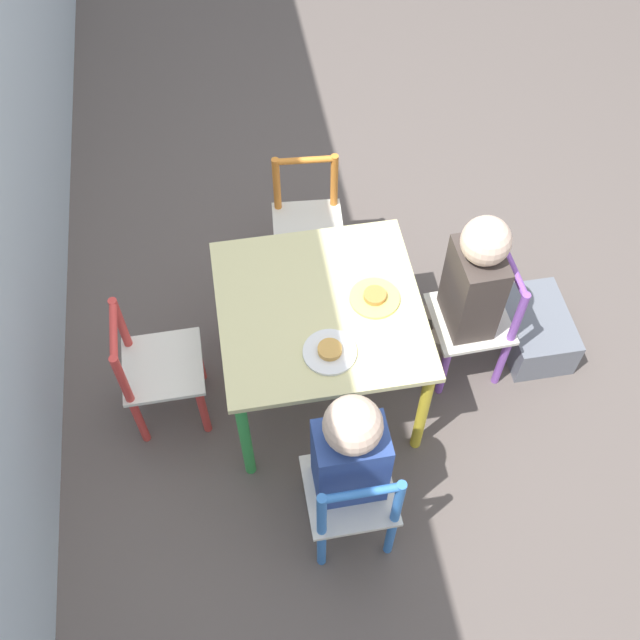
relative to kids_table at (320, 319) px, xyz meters
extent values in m
plane|color=#5B514C|center=(0.00, 0.00, -0.42)|extent=(6.00, 6.00, 0.00)
cube|color=beige|center=(0.00, 0.00, 0.06)|extent=(0.63, 0.63, 0.02)
cylinder|color=yellow|center=(-0.28, -0.28, -0.19)|extent=(0.04, 0.04, 0.46)
cylinder|color=teal|center=(0.28, -0.28, -0.19)|extent=(0.04, 0.04, 0.46)
cylinder|color=green|center=(-0.28, 0.28, -0.19)|extent=(0.04, 0.04, 0.46)
cylinder|color=#E5599E|center=(0.28, 0.28, -0.19)|extent=(0.04, 0.04, 0.46)
cube|color=silver|center=(-0.52, 0.00, -0.15)|extent=(0.26, 0.26, 0.02)
cylinder|color=#387AD1|center=(-0.41, -0.11, -0.28)|extent=(0.03, 0.03, 0.26)
cylinder|color=#387AD1|center=(-0.42, 0.10, -0.28)|extent=(0.03, 0.03, 0.26)
cylinder|color=#387AD1|center=(-0.63, -0.11, -0.28)|extent=(0.03, 0.03, 0.26)
cylinder|color=#387AD1|center=(-0.63, 0.10, -0.28)|extent=(0.03, 0.03, 0.26)
cylinder|color=#387AD1|center=(-0.63, -0.11, -0.03)|extent=(0.03, 0.03, 0.26)
cylinder|color=#387AD1|center=(-0.63, 0.10, -0.03)|extent=(0.03, 0.03, 0.26)
cylinder|color=#387AD1|center=(-0.63, 0.00, 0.09)|extent=(0.03, 0.21, 0.02)
cube|color=silver|center=(0.01, -0.52, -0.15)|extent=(0.27, 0.27, 0.02)
cylinder|color=#8E51BC|center=(0.12, -0.41, -0.28)|extent=(0.03, 0.03, 0.26)
cylinder|color=#8E51BC|center=(-0.09, -0.42, -0.28)|extent=(0.03, 0.03, 0.26)
cylinder|color=#8E51BC|center=(0.12, -0.62, -0.28)|extent=(0.03, 0.03, 0.26)
cylinder|color=#8E51BC|center=(-0.09, -0.63, -0.28)|extent=(0.03, 0.03, 0.26)
cylinder|color=#8E51BC|center=(0.12, -0.62, -0.03)|extent=(0.03, 0.03, 0.26)
cylinder|color=#8E51BC|center=(-0.09, -0.63, -0.03)|extent=(0.03, 0.03, 0.26)
cylinder|color=#8E51BC|center=(0.02, -0.63, 0.09)|extent=(0.21, 0.03, 0.02)
cube|color=silver|center=(0.52, -0.04, -0.15)|extent=(0.28, 0.28, 0.02)
cylinder|color=orange|center=(0.42, 0.07, -0.28)|extent=(0.03, 0.03, 0.26)
cylinder|color=orange|center=(0.40, -0.14, -0.28)|extent=(0.03, 0.03, 0.26)
cylinder|color=orange|center=(0.63, 0.05, -0.28)|extent=(0.03, 0.03, 0.26)
cylinder|color=orange|center=(0.62, -0.16, -0.28)|extent=(0.03, 0.03, 0.26)
cylinder|color=orange|center=(0.63, 0.05, -0.03)|extent=(0.03, 0.03, 0.26)
cylinder|color=orange|center=(0.62, -0.16, -0.03)|extent=(0.03, 0.03, 0.26)
cylinder|color=orange|center=(0.62, -0.05, 0.09)|extent=(0.04, 0.21, 0.02)
cube|color=silver|center=(0.00, 0.52, -0.15)|extent=(0.26, 0.26, 0.02)
cylinder|color=#DB3D38|center=(-0.11, 0.41, -0.28)|extent=(0.03, 0.03, 0.26)
cylinder|color=#DB3D38|center=(0.10, 0.42, -0.28)|extent=(0.03, 0.03, 0.26)
cylinder|color=#DB3D38|center=(-0.11, 0.63, -0.28)|extent=(0.03, 0.03, 0.26)
cylinder|color=#DB3D38|center=(0.10, 0.63, -0.28)|extent=(0.03, 0.03, 0.26)
cylinder|color=#DB3D38|center=(-0.11, 0.63, -0.03)|extent=(0.03, 0.03, 0.26)
cylinder|color=#DB3D38|center=(0.10, 0.63, -0.03)|extent=(0.03, 0.03, 0.26)
cylinder|color=#DB3D38|center=(0.00, 0.63, 0.09)|extent=(0.21, 0.03, 0.02)
cylinder|color=#7A6B5B|center=(-0.40, -0.05, -0.28)|extent=(0.07, 0.07, 0.28)
cylinder|color=#7A6B5B|center=(-0.40, 0.05, -0.28)|extent=(0.07, 0.07, 0.28)
cube|color=#2D478E|center=(-0.50, 0.00, 0.01)|extent=(0.14, 0.20, 0.30)
sphere|color=beige|center=(-0.50, 0.00, 0.23)|extent=(0.16, 0.16, 0.16)
cylinder|color=#7A6B5B|center=(0.06, -0.40, -0.28)|extent=(0.07, 0.07, 0.28)
cylinder|color=#7A6B5B|center=(-0.04, -0.40, -0.28)|extent=(0.07, 0.07, 0.28)
cube|color=#423833|center=(0.01, -0.50, 0.03)|extent=(0.20, 0.15, 0.33)
sphere|color=beige|center=(0.01, -0.50, 0.26)|extent=(0.15, 0.15, 0.15)
cylinder|color=white|center=(-0.17, 0.00, 0.07)|extent=(0.16, 0.16, 0.01)
cylinder|color=gold|center=(-0.17, 0.00, 0.08)|extent=(0.07, 0.07, 0.02)
cylinder|color=#EADB66|center=(0.00, -0.17, 0.07)|extent=(0.16, 0.16, 0.01)
cylinder|color=#D6843D|center=(0.00, -0.17, 0.08)|extent=(0.07, 0.07, 0.02)
cube|color=slate|center=(0.05, -0.81, -0.33)|extent=(0.33, 0.23, 0.16)
camera|label=1|loc=(-1.34, 0.23, 1.94)|focal=42.00mm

